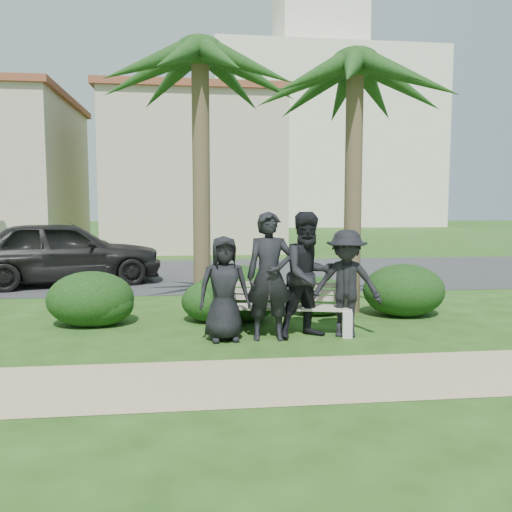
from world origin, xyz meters
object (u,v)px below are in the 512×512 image
Objects in this scene: park_bench at (281,311)px; palm_left at (200,55)px; car_a at (64,252)px; man_c at (309,275)px; man_a at (224,288)px; man_b at (270,276)px; man_d at (346,283)px; palm_right at (355,66)px.

palm_left is (-1.21, 1.70, 4.37)m from park_bench.
man_c is at bearing -154.87° from car_a.
man_a is 0.82× the size of man_b.
man_d is at bearing -17.65° from man_c.
park_bench is 4.73m from palm_right.
man_b reaches higher than car_a.
palm_left is (-2.17, 2.02, 3.89)m from man_d.
car_a reaches higher than man_d.
man_c is at bearing 8.77° from man_b.
man_d is (1.19, 0.06, -0.14)m from man_b.
palm_left is 6.62m from car_a.
man_d is 4.18m from palm_right.
man_a is 0.28× the size of palm_right.
park_bench is at bearing -137.67° from palm_right.
man_a is (-0.91, -0.35, 0.43)m from park_bench.
man_a is 4.87m from palm_right.
palm_left is 1.15× the size of car_a.
man_d is 0.30× the size of palm_right.
park_bench is at bearing -155.51° from car_a.
park_bench is 1.19× the size of man_b.
palm_right is (1.84, 1.84, 3.59)m from man_b.
palm_left reaches higher than man_a.
park_bench is at bearing 179.46° from man_d.
man_d is at bearing -109.96° from palm_right.
man_c reaches higher than park_bench.
palm_left reaches higher than man_c.
man_c is 0.34× the size of palm_left.
palm_right is at bearing 29.02° from man_a.
park_bench is 0.75m from man_b.
man_b reaches higher than man_d.
man_d is at bearing -6.29° from park_bench.
car_a is at bearing 112.60° from man_c.
car_a is at bearing 115.49° from man_a.
palm_left is (-0.30, 2.05, 3.93)m from man_a.
man_b is at bearing -9.26° from man_a.
man_c is (0.38, -0.32, 0.61)m from park_bench.
car_a is (-6.35, 4.28, -3.71)m from palm_right.
park_bench is 1.11m from man_d.
park_bench is at bearing 14.22° from man_a.
man_b is 7.60m from car_a.
man_d is 4.89m from palm_left.
palm_right is at bearing 37.76° from man_c.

